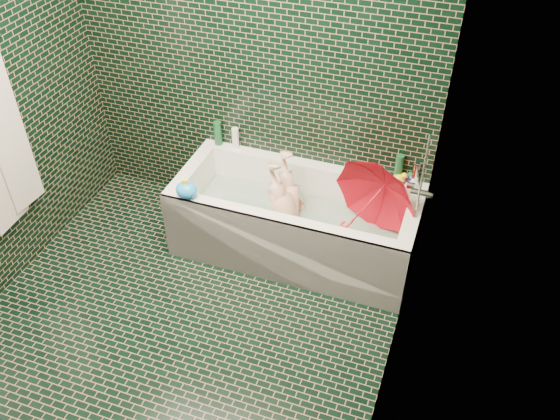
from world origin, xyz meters
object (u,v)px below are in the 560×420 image
(bathtub, at_px, (295,228))
(rubber_duck, at_px, (400,178))
(bath_toy, at_px, (186,190))
(umbrella, at_px, (367,205))
(child, at_px, (289,216))

(bathtub, xyz_separation_m, rubber_duck, (0.65, 0.33, 0.38))
(rubber_duck, height_order, bath_toy, bath_toy)
(umbrella, bearing_deg, bath_toy, -143.24)
(child, bearing_deg, rubber_duck, 129.20)
(child, relative_size, rubber_duck, 7.84)
(bathtub, relative_size, child, 1.83)
(bath_toy, bearing_deg, rubber_duck, 41.75)
(bathtub, bearing_deg, child, 176.87)
(child, xyz_separation_m, rubber_duck, (0.70, 0.33, 0.28))
(bathtub, height_order, umbrella, umbrella)
(bathtub, distance_m, umbrella, 0.61)
(child, height_order, umbrella, umbrella)
(bathtub, height_order, rubber_duck, rubber_duck)
(bathtub, relative_size, bath_toy, 9.64)
(bathtub, bearing_deg, bath_toy, -154.46)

